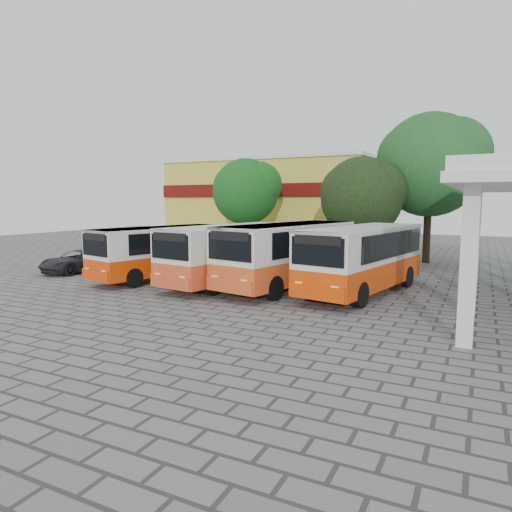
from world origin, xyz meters
The scene contains 10 objects.
ground centered at (0.00, 0.00, 0.00)m, with size 90.00×90.00×0.00m, color slate.
shophouse_block centered at (-11.00, 25.99, 4.16)m, with size 20.40×10.40×8.30m.
bus_far_left centered at (-7.43, 2.95, 1.64)m, with size 4.18×8.26×2.83m.
bus_centre_left centered at (-3.22, 3.18, 1.74)m, with size 3.87×8.66×3.00m.
bus_centre_right centered at (-0.24, 3.62, 1.81)m, with size 4.34×9.08×3.13m.
bus_far_right centered at (3.34, 3.88, 1.77)m, with size 4.10×8.87×3.06m.
tree_left centered at (-9.17, 16.37, 5.16)m, with size 5.61×5.35×7.66m.
tree_middle centered at (1.03, 13.27, 4.63)m, with size 5.60×5.34×7.12m.
tree_right centered at (4.87, 16.34, 6.85)m, with size 7.30×6.95×10.10m.
parked_car centered at (-13.46, 2.77, 0.65)m, with size 2.15×4.66×1.30m, color black.
Camera 1 is at (8.14, -16.79, 4.22)m, focal length 32.00 mm.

